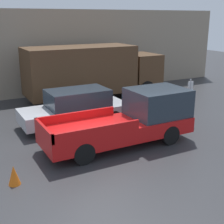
# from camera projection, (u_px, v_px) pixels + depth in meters

# --- Properties ---
(ground_plane) EXTENTS (60.00, 60.00, 0.00)m
(ground_plane) POSITION_uv_depth(u_px,v_px,m) (93.00, 146.00, 11.66)
(ground_plane) COLOR #2D2D30
(building_wall) EXTENTS (28.00, 0.15, 5.09)m
(building_wall) POSITION_uv_depth(u_px,v_px,m) (29.00, 54.00, 18.23)
(building_wall) COLOR gray
(building_wall) RESTS_ON ground
(pickup_truck) EXTENTS (5.70, 1.97, 1.97)m
(pickup_truck) POSITION_uv_depth(u_px,v_px,m) (132.00, 119.00, 11.80)
(pickup_truck) COLOR red
(pickup_truck) RESTS_ON ground
(car) EXTENTS (4.80, 1.90, 1.60)m
(car) POSITION_uv_depth(u_px,v_px,m) (76.00, 107.00, 13.79)
(car) COLOR #B7BABF
(car) RESTS_ON ground
(delivery_truck) EXTENTS (8.04, 2.51, 3.09)m
(delivery_truck) POSITION_uv_depth(u_px,v_px,m) (92.00, 70.00, 17.86)
(delivery_truck) COLOR #4C331E
(delivery_truck) RESTS_ON ground
(parking_sign) EXTENTS (0.30, 0.07, 2.02)m
(parking_sign) POSITION_uv_depth(u_px,v_px,m) (189.00, 98.00, 13.93)
(parking_sign) COLOR gray
(parking_sign) RESTS_ON ground
(traffic_cone) EXTENTS (0.35, 0.35, 0.59)m
(traffic_cone) POSITION_uv_depth(u_px,v_px,m) (14.00, 175.00, 8.92)
(traffic_cone) COLOR orange
(traffic_cone) RESTS_ON ground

